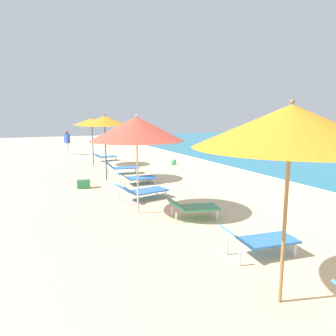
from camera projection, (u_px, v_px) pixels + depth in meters
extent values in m
cylinder|color=olive|center=(284.00, 228.00, 4.30)|extent=(0.05, 0.05, 2.16)
cone|color=orange|center=(291.00, 126.00, 4.07)|extent=(2.53, 2.53, 0.55)
sphere|color=olive|center=(292.00, 102.00, 4.02)|extent=(0.06, 0.06, 0.06)
cube|color=blue|center=(269.00, 240.00, 5.93)|extent=(1.09, 0.69, 0.04)
cube|color=blue|center=(236.00, 236.00, 5.70)|extent=(0.44, 0.61, 0.30)
cylinder|color=silver|center=(279.00, 240.00, 6.30)|extent=(0.04, 0.04, 0.27)
cylinder|color=silver|center=(295.00, 250.00, 5.86)|extent=(0.04, 0.04, 0.27)
cylinder|color=silver|center=(227.00, 248.00, 5.96)|extent=(0.04, 0.04, 0.27)
cylinder|color=silver|center=(240.00, 258.00, 5.52)|extent=(0.04, 0.04, 0.27)
cylinder|color=silver|center=(138.00, 178.00, 8.30)|extent=(0.05, 0.05, 1.91)
cone|color=#E54C38|center=(137.00, 129.00, 8.09)|extent=(2.40, 2.40, 0.60)
sphere|color=silver|center=(137.00, 115.00, 8.04)|extent=(0.06, 0.06, 0.06)
cube|color=blue|center=(148.00, 191.00, 9.93)|extent=(1.28, 0.89, 0.04)
cube|color=blue|center=(125.00, 189.00, 9.44)|extent=(0.56, 0.73, 0.32)
cylinder|color=silver|center=(156.00, 191.00, 10.46)|extent=(0.04, 0.04, 0.22)
cylinder|color=silver|center=(166.00, 194.00, 10.02)|extent=(0.04, 0.04, 0.22)
cylinder|color=silver|center=(120.00, 197.00, 9.68)|extent=(0.04, 0.04, 0.22)
cylinder|color=silver|center=(129.00, 201.00, 9.24)|extent=(0.04, 0.04, 0.22)
cube|color=#4CA572|center=(200.00, 207.00, 8.02)|extent=(1.06, 0.84, 0.04)
cube|color=#4CA572|center=(175.00, 204.00, 7.88)|extent=(0.50, 0.70, 0.26)
cylinder|color=silver|center=(210.00, 209.00, 8.37)|extent=(0.04, 0.04, 0.26)
cylinder|color=silver|center=(217.00, 216.00, 7.85)|extent=(0.04, 0.04, 0.26)
cylinder|color=silver|center=(172.00, 212.00, 8.18)|extent=(0.04, 0.04, 0.26)
cylinder|color=silver|center=(176.00, 218.00, 7.67)|extent=(0.04, 0.04, 0.26)
cylinder|color=#4C4C51|center=(106.00, 153.00, 12.49)|extent=(0.05, 0.05, 2.13)
cone|color=orange|center=(105.00, 121.00, 12.28)|extent=(1.93, 1.93, 0.37)
sphere|color=#4C4C51|center=(105.00, 115.00, 12.25)|extent=(0.06, 0.06, 0.06)
cube|color=blue|center=(126.00, 168.00, 14.06)|extent=(1.19, 0.75, 0.04)
cube|color=blue|center=(109.00, 164.00, 13.84)|extent=(0.47, 0.63, 0.35)
cylinder|color=silver|center=(135.00, 169.00, 14.42)|extent=(0.04, 0.04, 0.24)
cylinder|color=silver|center=(137.00, 171.00, 13.97)|extent=(0.04, 0.04, 0.24)
cylinder|color=silver|center=(107.00, 171.00, 14.11)|extent=(0.04, 0.04, 0.24)
cylinder|color=silver|center=(108.00, 173.00, 13.65)|extent=(0.04, 0.04, 0.24)
cube|color=blue|center=(141.00, 178.00, 12.01)|extent=(1.07, 0.70, 0.04)
cube|color=blue|center=(123.00, 175.00, 11.71)|extent=(0.41, 0.68, 0.29)
cylinder|color=silver|center=(150.00, 179.00, 12.46)|extent=(0.04, 0.04, 0.21)
cylinder|color=silver|center=(155.00, 181.00, 11.94)|extent=(0.04, 0.04, 0.21)
cylinder|color=silver|center=(120.00, 181.00, 12.01)|extent=(0.04, 0.04, 0.21)
cylinder|color=silver|center=(124.00, 184.00, 11.49)|extent=(0.04, 0.04, 0.21)
cylinder|color=#4C4C51|center=(93.00, 145.00, 16.22)|extent=(0.05, 0.05, 2.04)
cone|color=orange|center=(92.00, 122.00, 16.02)|extent=(1.84, 1.84, 0.34)
sphere|color=#4C4C51|center=(92.00, 118.00, 15.99)|extent=(0.06, 0.06, 0.06)
cube|color=blue|center=(108.00, 157.00, 17.90)|extent=(1.07, 0.76, 0.04)
cube|color=blue|center=(97.00, 155.00, 17.48)|extent=(0.49, 0.62, 0.25)
cylinder|color=silver|center=(112.00, 158.00, 18.33)|extent=(0.04, 0.04, 0.21)
cylinder|color=silver|center=(116.00, 159.00, 17.98)|extent=(0.04, 0.04, 0.21)
cylinder|color=silver|center=(95.00, 159.00, 17.69)|extent=(0.04, 0.04, 0.21)
cylinder|color=silver|center=(98.00, 160.00, 17.34)|extent=(0.04, 0.04, 0.21)
cylinder|color=silver|center=(68.00, 149.00, 20.45)|extent=(0.11, 0.11, 0.76)
cylinder|color=silver|center=(67.00, 149.00, 20.56)|extent=(0.11, 0.11, 0.76)
cube|color=#334CB2|center=(67.00, 138.00, 20.39)|extent=(0.37, 0.42, 0.57)
sphere|color=brown|center=(67.00, 132.00, 20.33)|extent=(0.21, 0.21, 0.21)
sphere|color=#3FB266|center=(174.00, 162.00, 16.47)|extent=(0.29, 0.29, 0.29)
cube|color=#338C59|center=(83.00, 184.00, 11.32)|extent=(0.48, 0.35, 0.32)
cube|color=white|center=(83.00, 178.00, 11.29)|extent=(0.49, 0.35, 0.06)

